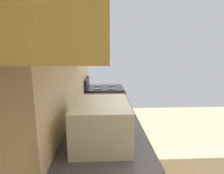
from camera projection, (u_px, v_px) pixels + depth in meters
wall_back at (64, 76)px, 1.60m from camera, size 3.83×0.12×2.59m
oven_range at (105, 113)px, 3.09m from camera, size 0.61×0.65×1.08m
microwave at (102, 122)px, 1.22m from camera, size 0.47×0.38×0.28m
bowl at (108, 108)px, 1.85m from camera, size 0.18×0.18×0.07m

